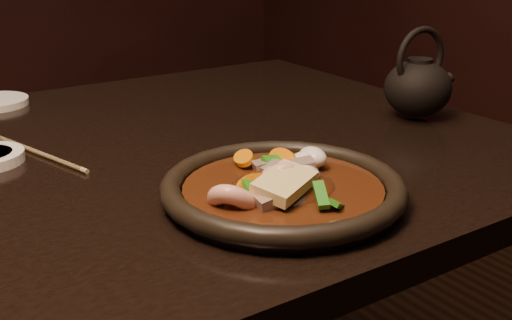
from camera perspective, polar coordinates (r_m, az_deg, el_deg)
plate at (r=0.77m, az=2.41°, el=-2.63°), size 0.30×0.30×0.03m
stirfry at (r=0.77m, az=2.37°, el=-2.14°), size 0.20×0.21×0.06m
chopsticks at (r=0.99m, az=-18.92°, el=0.67°), size 0.07×0.24×0.01m
teapot at (r=1.14m, az=14.23°, el=6.48°), size 0.14×0.11×0.15m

